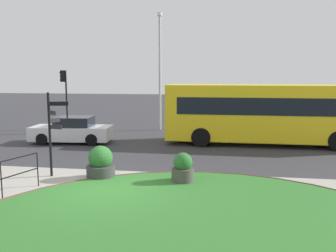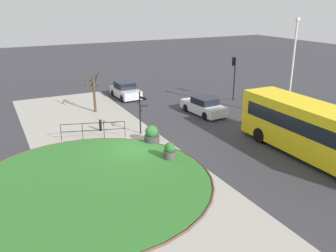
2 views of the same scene
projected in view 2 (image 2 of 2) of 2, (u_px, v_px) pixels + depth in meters
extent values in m
plane|color=#333338|center=(136.00, 149.00, 23.08)|extent=(120.00, 120.00, 0.00)
cube|color=#9E998E|center=(109.00, 154.00, 22.33)|extent=(32.00, 8.48, 0.02)
cylinder|color=#2D6B28|center=(91.00, 183.00, 18.78)|extent=(12.43, 12.43, 0.10)
torus|color=brown|center=(91.00, 183.00, 18.78)|extent=(12.74, 12.74, 0.11)
cylinder|color=black|center=(140.00, 114.00, 25.29)|extent=(0.09, 0.09, 2.99)
sphere|color=black|center=(140.00, 92.00, 24.79)|extent=(0.10, 0.10, 0.10)
cube|color=black|center=(143.00, 98.00, 24.65)|extent=(0.64, 0.21, 0.15)
cube|color=black|center=(138.00, 103.00, 24.72)|extent=(0.42, 0.36, 0.15)
cube|color=black|center=(144.00, 106.00, 25.17)|extent=(0.17, 0.52, 0.15)
cube|color=black|center=(141.00, 110.00, 24.93)|extent=(0.47, 0.11, 0.15)
cylinder|color=black|center=(100.00, 126.00, 26.22)|extent=(0.19, 0.19, 0.73)
sphere|color=black|center=(100.00, 121.00, 26.09)|extent=(0.18, 0.18, 0.18)
cube|color=black|center=(93.00, 123.00, 24.44)|extent=(1.28, 4.09, 0.03)
cube|color=black|center=(93.00, 130.00, 24.61)|extent=(1.28, 4.09, 0.03)
cylinder|color=black|center=(125.00, 129.00, 24.97)|extent=(0.04, 0.04, 1.15)
cylinder|color=black|center=(104.00, 130.00, 24.74)|extent=(0.04, 0.04, 1.15)
cylinder|color=black|center=(83.00, 132.00, 24.52)|extent=(0.04, 0.04, 1.15)
cylinder|color=black|center=(61.00, 133.00, 24.29)|extent=(0.04, 0.04, 1.15)
cube|color=yellow|center=(315.00, 130.00, 21.33)|extent=(10.52, 2.62, 2.92)
cube|color=black|center=(331.00, 121.00, 21.73)|extent=(9.24, 0.10, 0.88)
cube|color=black|center=(299.00, 127.00, 20.67)|extent=(9.24, 0.10, 0.88)
cylinder|color=black|center=(286.00, 130.00, 25.07)|extent=(1.00, 0.31, 1.00)
cylinder|color=black|center=(260.00, 135.00, 24.10)|extent=(1.00, 0.31, 1.00)
cube|color=silver|center=(203.00, 108.00, 30.09)|extent=(4.45, 2.09, 0.75)
cube|color=black|center=(205.00, 101.00, 29.74)|extent=(2.04, 1.68, 0.52)
cube|color=#EAEACC|center=(183.00, 102.00, 31.57)|extent=(0.04, 0.20, 0.12)
cube|color=#EAEACC|center=(193.00, 100.00, 32.08)|extent=(0.04, 0.20, 0.12)
cylinder|color=black|center=(186.00, 108.00, 30.85)|extent=(0.66, 0.27, 0.64)
cylinder|color=black|center=(201.00, 105.00, 31.63)|extent=(0.66, 0.27, 0.64)
cylinder|color=black|center=(205.00, 116.00, 28.70)|extent=(0.66, 0.27, 0.64)
cylinder|color=black|center=(221.00, 113.00, 29.48)|extent=(0.66, 0.27, 0.64)
cube|color=#B7B7BC|center=(126.00, 92.00, 35.10)|extent=(3.99, 1.93, 0.75)
cube|color=black|center=(125.00, 85.00, 35.01)|extent=(2.01, 1.65, 0.60)
cube|color=#EAEACC|center=(139.00, 96.00, 33.70)|extent=(0.03, 0.20, 0.12)
cube|color=#EAEACC|center=(128.00, 97.00, 33.21)|extent=(0.03, 0.20, 0.12)
cylinder|color=black|center=(139.00, 96.00, 34.54)|extent=(0.65, 0.24, 0.64)
cylinder|color=black|center=(122.00, 98.00, 33.80)|extent=(0.65, 0.24, 0.64)
cylinder|color=black|center=(129.00, 91.00, 36.56)|extent=(0.65, 0.24, 0.64)
cylinder|color=black|center=(113.00, 93.00, 35.82)|extent=(0.65, 0.24, 0.64)
cylinder|color=black|center=(234.00, 79.00, 33.74)|extent=(0.11, 0.11, 4.03)
cube|color=black|center=(234.00, 61.00, 33.38)|extent=(0.26, 0.26, 0.78)
sphere|color=black|center=(233.00, 59.00, 33.43)|extent=(0.16, 0.16, 0.16)
sphere|color=#F2A519|center=(233.00, 61.00, 33.51)|extent=(0.16, 0.16, 0.16)
sphere|color=black|center=(233.00, 64.00, 33.59)|extent=(0.16, 0.16, 0.16)
cylinder|color=#B7B7BC|center=(292.00, 72.00, 27.98)|extent=(0.16, 0.16, 7.55)
cylinder|color=silver|center=(298.00, 19.00, 26.70)|extent=(0.32, 0.32, 0.22)
cylinder|color=#47423D|center=(170.00, 155.00, 21.52)|extent=(0.77, 0.77, 0.55)
sphere|color=#286028|center=(170.00, 148.00, 21.37)|extent=(0.65, 0.65, 0.65)
cylinder|color=#383838|center=(152.00, 139.00, 24.13)|extent=(1.02, 1.02, 0.48)
sphere|color=#286028|center=(152.00, 132.00, 23.96)|extent=(0.87, 0.87, 0.87)
cylinder|color=#423323|center=(94.00, 95.00, 30.33)|extent=(0.21, 0.21, 2.93)
cylinder|color=#423323|center=(88.00, 81.00, 29.69)|extent=(0.99, 0.15, 0.87)
cylinder|color=#423323|center=(90.00, 81.00, 30.29)|extent=(0.48, 1.03, 0.68)
cylinder|color=#423323|center=(96.00, 87.00, 30.42)|extent=(0.54, 0.60, 0.60)
cylinder|color=#423323|center=(97.00, 78.00, 30.11)|extent=(0.74, 0.37, 1.25)
cylinder|color=#423323|center=(94.00, 81.00, 30.22)|extent=(0.33, 0.63, 0.99)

